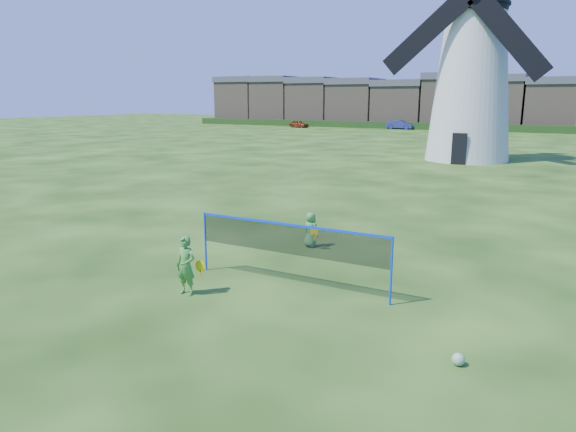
% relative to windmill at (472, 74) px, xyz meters
% --- Properties ---
extents(ground, '(220.00, 220.00, 0.00)m').
position_rel_windmill_xyz_m(ground, '(0.43, -28.88, -6.15)').
color(ground, black).
rests_on(ground, ground).
extents(windmill, '(11.73, 5.84, 17.14)m').
position_rel_windmill_xyz_m(windmill, '(0.00, 0.00, 0.00)').
color(windmill, silver).
rests_on(windmill, ground).
extents(badminton_net, '(5.05, 0.05, 1.55)m').
position_rel_windmill_xyz_m(badminton_net, '(1.15, -29.25, -5.01)').
color(badminton_net, blue).
rests_on(badminton_net, ground).
extents(player_girl, '(0.67, 0.36, 1.38)m').
position_rel_windmill_xyz_m(player_girl, '(-0.67, -30.87, -5.46)').
color(player_girl, '#45923A').
rests_on(player_girl, ground).
extents(player_boy, '(0.66, 0.50, 1.07)m').
position_rel_windmill_xyz_m(player_boy, '(0.09, -25.95, -5.61)').
color(player_boy, '#4A9B4D').
rests_on(player_boy, ground).
extents(play_ball, '(0.22, 0.22, 0.22)m').
position_rel_windmill_xyz_m(play_ball, '(5.49, -31.27, -6.04)').
color(play_ball, green).
rests_on(play_ball, ground).
extents(terraced_houses, '(58.69, 8.40, 8.29)m').
position_rel_windmill_xyz_m(terraced_houses, '(-22.91, 43.12, -2.19)').
color(terraced_houses, '#8B765D').
rests_on(terraced_houses, ground).
extents(hedge, '(62.00, 0.80, 1.00)m').
position_rel_windmill_xyz_m(hedge, '(-21.57, 37.12, -5.65)').
color(hedge, '#193814').
rests_on(hedge, ground).
extents(car_left, '(3.51, 2.07, 1.12)m').
position_rel_windmill_xyz_m(car_left, '(-31.11, 33.35, -5.59)').
color(car_left, maroon).
rests_on(car_left, ground).
extents(car_right, '(4.01, 1.43, 1.32)m').
position_rel_windmill_xyz_m(car_right, '(-15.99, 36.76, -5.49)').
color(car_right, navy).
rests_on(car_right, ground).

